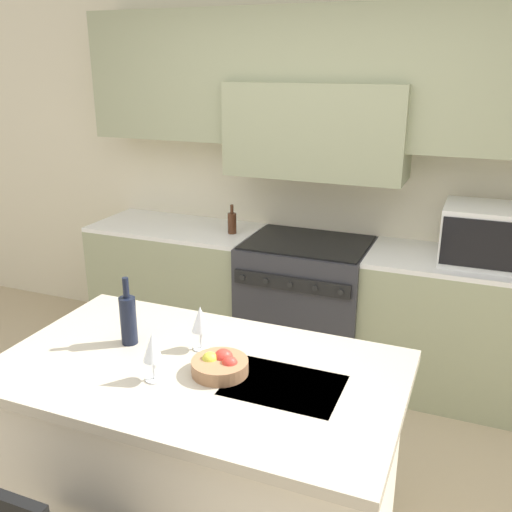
# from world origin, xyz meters

# --- Properties ---
(back_cabinetry) EXTENTS (10.00, 0.46, 2.70)m
(back_cabinetry) POSITION_xyz_m (0.00, 2.00, 1.59)
(back_cabinetry) COLOR beige
(back_cabinetry) RESTS_ON ground_plane
(back_counter) EXTENTS (3.26, 0.62, 0.93)m
(back_counter) POSITION_xyz_m (0.00, 1.75, 0.46)
(back_counter) COLOR gray
(back_counter) RESTS_ON ground_plane
(range_stove) EXTENTS (0.83, 0.70, 0.93)m
(range_stove) POSITION_xyz_m (0.00, 1.73, 0.47)
(range_stove) COLOR #2D2D33
(range_stove) RESTS_ON ground_plane
(microwave) EXTENTS (0.60, 0.43, 0.35)m
(microwave) POSITION_xyz_m (1.14, 1.75, 1.10)
(microwave) COLOR silver
(microwave) RESTS_ON back_counter
(kitchen_island) EXTENTS (1.66, 0.97, 0.90)m
(kitchen_island) POSITION_xyz_m (0.06, 0.04, 0.45)
(kitchen_island) COLOR beige
(kitchen_island) RESTS_ON ground_plane
(wine_bottle) EXTENTS (0.07, 0.07, 0.31)m
(wine_bottle) POSITION_xyz_m (-0.32, 0.11, 1.02)
(wine_bottle) COLOR black
(wine_bottle) RESTS_ON kitchen_island
(wine_glass_near) EXTENTS (0.08, 0.08, 0.20)m
(wine_glass_near) POSITION_xyz_m (-0.05, -0.11, 1.04)
(wine_glass_near) COLOR white
(wine_glass_near) RESTS_ON kitchen_island
(wine_glass_far) EXTENTS (0.08, 0.08, 0.20)m
(wine_glass_far) POSITION_xyz_m (0.00, 0.18, 1.04)
(wine_glass_far) COLOR white
(wine_glass_far) RESTS_ON kitchen_island
(fruit_bowl) EXTENTS (0.23, 0.23, 0.09)m
(fruit_bowl) POSITION_xyz_m (0.16, 0.03, 0.93)
(fruit_bowl) COLOR #996B47
(fruit_bowl) RESTS_ON kitchen_island
(oil_bottle_on_counter) EXTENTS (0.06, 0.06, 0.21)m
(oil_bottle_on_counter) POSITION_xyz_m (-0.56, 1.73, 1.00)
(oil_bottle_on_counter) COLOR #422314
(oil_bottle_on_counter) RESTS_ON back_counter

